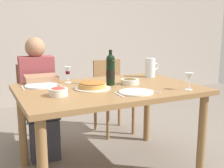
# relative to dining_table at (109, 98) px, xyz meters

# --- Properties ---
(back_wall) EXTENTS (8.00, 0.10, 2.80)m
(back_wall) POSITION_rel_dining_table_xyz_m (0.00, 2.54, 0.73)
(back_wall) COLOR #A3998E
(back_wall) RESTS_ON ground
(dining_table) EXTENTS (1.50, 1.00, 0.76)m
(dining_table) POSITION_rel_dining_table_xyz_m (0.00, 0.00, 0.00)
(dining_table) COLOR olive
(dining_table) RESTS_ON ground
(wine_bottle) EXTENTS (0.08, 0.08, 0.31)m
(wine_bottle) POSITION_rel_dining_table_xyz_m (0.05, 0.08, 0.23)
(wine_bottle) COLOR black
(wine_bottle) RESTS_ON dining_table
(water_pitcher) EXTENTS (0.16, 0.10, 0.19)m
(water_pitcher) POSITION_rel_dining_table_xyz_m (0.59, 0.26, 0.18)
(water_pitcher) COLOR silver
(water_pitcher) RESTS_ON dining_table
(baked_tart) EXTENTS (0.30, 0.30, 0.06)m
(baked_tart) POSITION_rel_dining_table_xyz_m (-0.15, 0.00, 0.12)
(baked_tart) COLOR silver
(baked_tart) RESTS_ON dining_table
(salad_bowl) EXTENTS (0.14, 0.14, 0.07)m
(salad_bowl) POSITION_rel_dining_table_xyz_m (-0.47, -0.11, 0.13)
(salad_bowl) COLOR silver
(salad_bowl) RESTS_ON dining_table
(olive_bowl) EXTENTS (0.16, 0.16, 0.05)m
(olive_bowl) POSITION_rel_dining_table_xyz_m (0.22, 0.03, 0.12)
(olive_bowl) COLOR silver
(olive_bowl) RESTS_ON dining_table
(wine_glass_left_diner) EXTENTS (0.07, 0.07, 0.15)m
(wine_glass_left_diner) POSITION_rel_dining_table_xyz_m (-0.26, 0.33, 0.20)
(wine_glass_left_diner) COLOR silver
(wine_glass_left_diner) RESTS_ON dining_table
(wine_glass_right_diner) EXTENTS (0.07, 0.07, 0.14)m
(wine_glass_right_diner) POSITION_rel_dining_table_xyz_m (0.53, -0.38, 0.19)
(wine_glass_right_diner) COLOR silver
(wine_glass_right_diner) RESTS_ON dining_table
(dinner_plate_left_setting) EXTENTS (0.27, 0.27, 0.01)m
(dinner_plate_left_setting) POSITION_rel_dining_table_xyz_m (0.09, -0.29, 0.10)
(dinner_plate_left_setting) COLOR silver
(dinner_plate_left_setting) RESTS_ON dining_table
(dinner_plate_right_setting) EXTENTS (0.27, 0.27, 0.01)m
(dinner_plate_right_setting) POSITION_rel_dining_table_xyz_m (-0.51, 0.29, 0.10)
(dinner_plate_right_setting) COLOR silver
(dinner_plate_right_setting) RESTS_ON dining_table
(fork_left_setting) EXTENTS (0.02, 0.16, 0.00)m
(fork_left_setting) POSITION_rel_dining_table_xyz_m (-0.06, -0.29, 0.09)
(fork_left_setting) COLOR silver
(fork_left_setting) RESTS_ON dining_table
(knife_left_setting) EXTENTS (0.03, 0.18, 0.00)m
(knife_left_setting) POSITION_rel_dining_table_xyz_m (0.24, -0.29, 0.09)
(knife_left_setting) COLOR silver
(knife_left_setting) RESTS_ON dining_table
(knife_right_setting) EXTENTS (0.02, 0.18, 0.00)m
(knife_right_setting) POSITION_rel_dining_table_xyz_m (-0.36, 0.29, 0.09)
(knife_right_setting) COLOR silver
(knife_right_setting) RESTS_ON dining_table
(spoon_right_setting) EXTENTS (0.02, 0.16, 0.00)m
(spoon_right_setting) POSITION_rel_dining_table_xyz_m (-0.66, 0.29, 0.09)
(spoon_right_setting) COLOR silver
(spoon_right_setting) RESTS_ON dining_table
(chair_left) EXTENTS (0.42, 0.42, 0.87)m
(chair_left) POSITION_rel_dining_table_xyz_m (-0.45, 0.89, -0.17)
(chair_left) COLOR olive
(chair_left) RESTS_ON ground
(diner_left) EXTENTS (0.35, 0.52, 1.16)m
(diner_left) POSITION_rel_dining_table_xyz_m (-0.46, 0.66, -0.05)
(diner_left) COLOR #8E3D42
(diner_left) RESTS_ON ground
(chair_right) EXTENTS (0.41, 0.41, 0.87)m
(chair_right) POSITION_rel_dining_table_xyz_m (0.45, 0.89, -0.17)
(chair_right) COLOR olive
(chair_right) RESTS_ON ground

